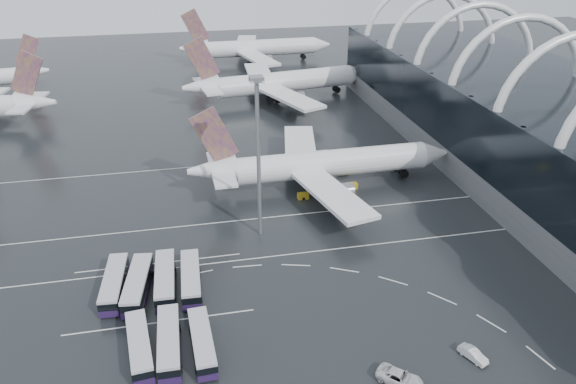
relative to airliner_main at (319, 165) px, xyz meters
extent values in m
plane|color=black|center=(-10.80, -23.97, -4.99)|extent=(420.00, 420.00, 0.00)
cube|color=#5C5E61|center=(51.20, -3.97, -1.99)|extent=(42.00, 160.00, 6.00)
cube|color=black|center=(51.20, -3.97, 8.01)|extent=(42.00, 160.00, 14.00)
torus|color=white|center=(47.20, -14.97, 13.01)|extent=(33.80, 1.80, 33.80)
torus|color=white|center=(47.20, 4.03, 13.01)|extent=(33.80, 1.80, 33.80)
torus|color=white|center=(47.20, 23.03, 13.01)|extent=(33.80, 1.80, 33.80)
torus|color=white|center=(47.20, 42.03, 13.01)|extent=(33.80, 1.80, 33.80)
torus|color=white|center=(47.20, 61.03, 13.01)|extent=(33.80, 1.80, 33.80)
cube|color=silver|center=(-10.80, -25.97, -4.99)|extent=(120.00, 0.25, 0.01)
cube|color=silver|center=(-10.80, -11.97, -4.99)|extent=(120.00, 0.25, 0.01)
cube|color=silver|center=(-10.80, 16.03, -4.99)|extent=(120.00, 0.25, 0.01)
cube|color=silver|center=(-34.80, -39.97, -4.99)|extent=(28.00, 0.25, 0.01)
cube|color=silver|center=(-34.80, -23.97, -4.99)|extent=(28.00, 0.25, 0.01)
cylinder|color=white|center=(3.00, 0.04, 0.18)|extent=(42.47, 6.49, 5.89)
cone|color=white|center=(27.24, 0.39, 0.18)|extent=(6.17, 5.97, 5.89)
cone|color=white|center=(-23.26, -0.33, 1.20)|extent=(10.23, 6.03, 5.89)
cube|color=#521A70|center=(-22.25, -0.32, 8.71)|extent=(9.79, 0.75, 12.48)
cube|color=white|center=(-21.23, -0.30, 1.20)|extent=(4.83, 18.33, 0.51)
cube|color=white|center=(-0.88, -12.70, -0.43)|extent=(12.56, 26.32, 0.81)
cube|color=white|center=(-1.24, 12.67, -0.43)|extent=(11.89, 26.27, 0.81)
cylinder|color=gray|center=(2.12, -9.11, -2.25)|extent=(5.63, 3.53, 3.45)
cylinder|color=gray|center=(1.86, 9.16, -2.25)|extent=(5.63, 3.53, 3.45)
cube|color=black|center=(-1.06, -0.02, -3.88)|extent=(12.27, 6.67, 2.23)
cylinder|color=white|center=(6.36, 64.85, 0.68)|extent=(45.31, 13.32, 6.45)
cone|color=white|center=(31.81, 68.83, 0.68)|extent=(7.59, 7.41, 6.45)
cone|color=white|center=(-21.29, 60.51, 1.79)|extent=(11.99, 8.10, 6.45)
cube|color=#521A70|center=(-20.19, 60.69, 10.02)|extent=(10.69, 2.32, 13.68)
cube|color=white|center=(-19.09, 60.86, 1.79)|extent=(8.05, 20.56, 0.56)
cube|color=white|center=(4.12, 50.42, 0.01)|extent=(17.20, 28.76, 0.89)
cube|color=white|center=(-0.19, 77.90, 0.01)|extent=(9.28, 28.19, 0.89)
cylinder|color=gray|center=(6.81, 54.78, -1.99)|extent=(6.63, 4.68, 3.78)
cylinder|color=gray|center=(3.71, 74.57, -1.99)|extent=(6.63, 4.68, 3.78)
cube|color=black|center=(1.96, 64.16, -3.77)|extent=(14.29, 9.10, 2.45)
cylinder|color=white|center=(7.17, 115.71, 0.64)|extent=(43.01, 6.98, 6.40)
cone|color=white|center=(31.95, 116.05, 0.64)|extent=(6.71, 6.49, 6.40)
cone|color=white|center=(-19.81, 115.35, 1.74)|extent=(11.13, 6.55, 6.40)
cube|color=#521A70|center=(-18.71, 115.37, 9.91)|extent=(10.65, 0.81, 13.57)
cube|color=white|center=(-17.61, 115.38, 1.74)|extent=(5.24, 19.94, 0.55)
cube|color=white|center=(2.94, 101.85, -0.02)|extent=(13.64, 28.63, 0.88)
cube|color=white|center=(2.57, 129.46, -0.02)|extent=(12.96, 28.58, 0.88)
cylinder|color=gray|center=(6.20, 105.76, -2.01)|extent=(6.12, 3.84, 3.75)
cylinder|color=gray|center=(5.93, 125.64, -2.01)|extent=(6.12, 3.84, 3.75)
cube|color=black|center=(2.75, 115.65, -3.78)|extent=(13.34, 7.24, 2.43)
cone|color=white|center=(-67.27, 54.96, 1.62)|extent=(11.80, 8.14, 6.29)
cube|color=#521A70|center=(-68.34, 55.16, 9.64)|extent=(10.39, 2.53, 13.32)
cube|color=white|center=(-69.40, 55.35, 1.62)|extent=(8.33, 20.07, 0.54)
cone|color=white|center=(-75.06, 95.01, 0.73)|extent=(10.13, 6.86, 5.45)
cube|color=#521A70|center=(-75.99, 94.86, 7.68)|extent=(9.02, 1.99, 11.54)
cube|color=white|center=(-76.92, 94.71, 0.73)|extent=(6.84, 17.36, 0.47)
cube|color=#241441|center=(-41.66, -31.16, -4.08)|extent=(3.94, 13.43, 1.12)
cube|color=black|center=(-41.66, -31.16, -2.85)|extent=(3.98, 13.17, 1.32)
cube|color=#BBBABF|center=(-41.66, -31.16, -1.96)|extent=(3.94, 13.43, 0.46)
cylinder|color=black|center=(-40.57, -35.49, -4.48)|extent=(0.43, 1.04, 1.02)
cylinder|color=black|center=(-43.40, -35.28, -4.48)|extent=(0.43, 1.04, 1.02)
cylinder|color=black|center=(-39.93, -27.04, -4.48)|extent=(0.43, 1.04, 1.02)
cylinder|color=black|center=(-42.76, -26.83, -4.48)|extent=(0.43, 1.04, 1.02)
cube|color=#241441|center=(-38.04, -32.24, -4.06)|extent=(4.81, 13.83, 1.15)
cube|color=black|center=(-38.04, -32.24, -2.81)|extent=(4.83, 13.57, 1.35)
cube|color=#BBBABF|center=(-38.04, -32.24, -1.89)|extent=(4.81, 13.83, 0.47)
cylinder|color=black|center=(-37.18, -36.73, -4.47)|extent=(0.50, 1.08, 1.04)
cylinder|color=black|center=(-40.05, -36.34, -4.47)|extent=(0.50, 1.08, 1.04)
cylinder|color=black|center=(-36.02, -28.14, -4.47)|extent=(0.50, 1.08, 1.04)
cylinder|color=black|center=(-38.89, -27.75, -4.47)|extent=(0.50, 1.08, 1.04)
cube|color=#241441|center=(-33.75, -31.80, -4.06)|extent=(3.39, 13.58, 1.14)
cube|color=black|center=(-33.75, -31.80, -2.81)|extent=(3.44, 13.31, 1.35)
cube|color=#BBBABF|center=(-33.75, -31.80, -1.90)|extent=(3.39, 13.58, 0.47)
cylinder|color=black|center=(-32.42, -36.16, -4.47)|extent=(0.39, 1.05, 1.04)
cylinder|color=black|center=(-35.31, -36.08, -4.47)|extent=(0.39, 1.05, 1.04)
cylinder|color=black|center=(-32.18, -27.52, -4.47)|extent=(0.39, 1.05, 1.04)
cylinder|color=black|center=(-35.07, -27.44, -4.47)|extent=(0.39, 1.05, 1.04)
cube|color=#241441|center=(-29.71, -32.26, -4.09)|extent=(3.34, 13.10, 1.10)
cube|color=black|center=(-29.71, -32.26, -2.89)|extent=(3.38, 12.84, 1.30)
cube|color=#BBBABF|center=(-29.71, -32.26, -2.02)|extent=(3.34, 13.10, 0.45)
cylinder|color=black|center=(-28.46, -36.46, -4.49)|extent=(0.38, 1.01, 1.00)
cylinder|color=black|center=(-31.24, -36.37, -4.49)|extent=(0.38, 1.01, 1.00)
cylinder|color=black|center=(-28.18, -28.14, -4.49)|extent=(0.38, 1.01, 1.00)
cylinder|color=black|center=(-30.96, -28.05, -4.49)|extent=(0.38, 1.01, 1.00)
cube|color=#241441|center=(-37.44, -46.55, -4.13)|extent=(4.11, 12.66, 1.05)
cube|color=black|center=(-37.44, -46.55, -2.98)|extent=(4.13, 12.42, 1.24)
cube|color=#BBBABF|center=(-37.44, -46.55, -2.15)|extent=(4.11, 12.66, 0.43)
cylinder|color=black|center=(-35.69, -50.36, -4.52)|extent=(0.44, 0.99, 0.96)
cylinder|color=black|center=(-38.33, -50.65, -4.52)|extent=(0.44, 0.99, 0.96)
cylinder|color=black|center=(-36.55, -42.45, -4.52)|extent=(0.44, 0.99, 0.96)
cylinder|color=black|center=(-39.20, -42.74, -4.52)|extent=(0.44, 0.99, 0.96)
cube|color=#241441|center=(-33.49, -46.69, -4.09)|extent=(3.13, 13.11, 1.11)
cube|color=black|center=(-33.49, -46.69, -2.88)|extent=(3.18, 12.85, 1.31)
cube|color=#BBBABF|center=(-33.49, -46.69, -2.00)|extent=(3.13, 13.11, 0.45)
cylinder|color=black|center=(-32.17, -50.89, -4.49)|extent=(0.37, 1.01, 1.00)
cylinder|color=black|center=(-34.96, -50.85, -4.49)|extent=(0.37, 1.01, 1.00)
cylinder|color=black|center=(-32.03, -42.54, -4.49)|extent=(0.37, 1.01, 1.00)
cylinder|color=black|center=(-34.82, -42.49, -4.49)|extent=(0.37, 1.01, 1.00)
cube|color=#241441|center=(-29.04, -47.47, -4.15)|extent=(3.23, 12.25, 1.03)
cube|color=black|center=(-29.04, -47.47, -3.03)|extent=(3.27, 12.01, 1.21)
cube|color=#BBBABF|center=(-29.04, -47.47, -2.22)|extent=(3.23, 12.25, 0.42)
cylinder|color=black|center=(-27.58, -51.30, -4.53)|extent=(0.37, 0.95, 0.93)
cylinder|color=black|center=(-30.17, -51.41, -4.53)|extent=(0.37, 0.95, 0.93)
cylinder|color=black|center=(-27.91, -43.53, -4.53)|extent=(0.37, 0.95, 0.93)
cylinder|color=black|center=(-30.51, -43.64, -4.53)|extent=(0.37, 0.95, 0.93)
imported|color=silver|center=(-4.62, -58.55, -4.15)|extent=(6.28, 6.24, 1.68)
imported|color=silver|center=(6.82, -56.50, -4.29)|extent=(3.09, 4.54, 1.42)
cylinder|color=gray|center=(-15.99, -17.78, 9.72)|extent=(0.74, 0.74, 29.43)
cube|color=gray|center=(-15.99, -17.78, 24.76)|extent=(2.31, 2.31, 0.84)
cube|color=white|center=(-15.99, -17.78, 24.44)|extent=(2.10, 2.10, 0.42)
cube|color=gold|center=(6.83, -2.96, -4.34)|extent=(2.38, 1.41, 1.30)
cube|color=gold|center=(-4.75, -5.39, -4.37)|extent=(2.28, 1.35, 1.24)
cube|color=slate|center=(19.78, 4.39, -4.32)|extent=(2.47, 1.46, 1.35)
cube|color=gold|center=(7.57, 6.33, -4.32)|extent=(2.48, 1.47, 1.35)
camera|label=1|loc=(-29.92, -108.14, 49.58)|focal=35.00mm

